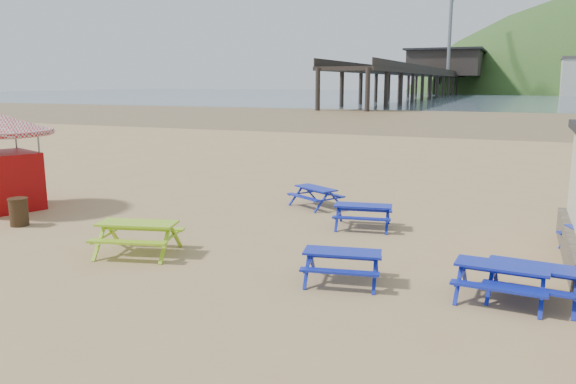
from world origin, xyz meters
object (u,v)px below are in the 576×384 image
at_px(picnic_table_blue_b, 316,197).
at_px(picnic_table_blue_a, 363,216).
at_px(litter_bin, 19,212).
at_px(picnic_table_yellow, 138,238).

bearing_deg(picnic_table_blue_b, picnic_table_blue_a, -12.67).
xyz_separation_m(picnic_table_blue_a, picnic_table_blue_b, (-2.18, 2.12, -0.01)).
distance_m(picnic_table_blue_a, litter_bin, 10.02).
bearing_deg(picnic_table_yellow, picnic_table_blue_b, 57.08).
bearing_deg(picnic_table_blue_a, litter_bin, -168.93).
bearing_deg(litter_bin, picnic_table_blue_a, 20.76).
distance_m(picnic_table_blue_b, litter_bin, 9.16).
relative_size(picnic_table_yellow, litter_bin, 2.68).
distance_m(picnic_table_blue_a, picnic_table_blue_b, 3.04).
height_order(picnic_table_blue_a, picnic_table_blue_b, picnic_table_blue_a).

